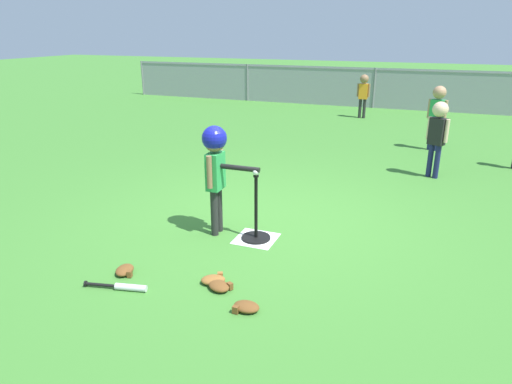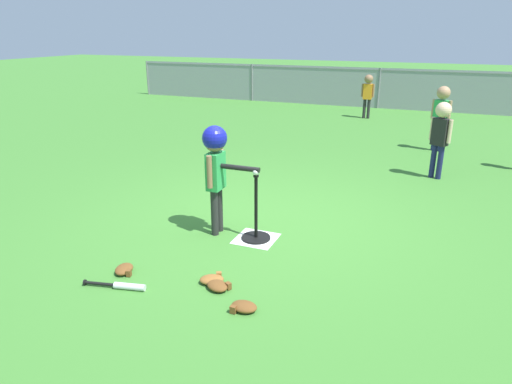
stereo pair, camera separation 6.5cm
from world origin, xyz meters
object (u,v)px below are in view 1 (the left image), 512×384
batter_child (216,158)px  fielder_deep_right (437,109)px  batting_tee (256,229)px  baseball_on_tee (256,172)px  glove_near_bats (213,280)px  glove_by_plate (125,270)px  glove_outfield_drop (246,307)px  fielder_near_left (363,90)px  glove_tossed_aside (219,286)px  spare_bat_silver (124,287)px  fielder_deep_left (438,129)px

batter_child → fielder_deep_right: batter_child is taller
batting_tee → batter_child: bearing=-179.0°
baseball_on_tee → fielder_deep_right: size_ratio=0.06×
baseball_on_tee → fielder_deep_right: bearing=70.8°
batting_tee → glove_near_bats: size_ratio=2.74×
fielder_deep_right → batting_tee: bearing=-109.2°
baseball_on_tee → glove_by_plate: bearing=-127.1°
glove_by_plate → fielder_deep_right: bearing=66.9°
glove_outfield_drop → baseball_on_tee: bearing=108.0°
glove_by_plate → glove_near_bats: bearing=10.0°
batting_tee → glove_by_plate: batting_tee is taller
batting_tee → fielder_deep_right: (1.71, 4.91, 0.66)m
fielder_near_left → glove_near_bats: 8.86m
glove_tossed_aside → batter_child: bearing=116.6°
baseball_on_tee → glove_outfield_drop: bearing=-72.0°
spare_bat_silver → glove_by_plate: bearing=125.4°
fielder_deep_left → glove_outfield_drop: fielder_deep_left is taller
fielder_deep_left → glove_by_plate: bearing=-121.7°
fielder_near_left → glove_tossed_aside: (0.18, -8.91, -0.68)m
glove_near_bats → fielder_near_left: bearing=90.5°
fielder_deep_right → glove_outfield_drop: (-1.29, -6.21, -0.74)m
batter_child → glove_near_bats: batter_child is taller
spare_bat_silver → glove_tossed_aside: (0.78, 0.32, 0.01)m
batter_child → fielder_deep_right: size_ratio=1.02×
batter_child → spare_bat_silver: size_ratio=2.12×
batting_tee → fielder_deep_right: fielder_deep_right is taller
spare_bat_silver → glove_tossed_aside: 0.85m
batting_tee → batter_child: 0.89m
fielder_deep_left → spare_bat_silver: bearing=-118.6°
baseball_on_tee → glove_by_plate: size_ratio=0.29×
fielder_near_left → baseball_on_tee: bearing=-89.3°
glove_by_plate → glove_outfield_drop: same height
fielder_deep_left → glove_near_bats: 4.52m
fielder_deep_left → spare_bat_silver: fielder_deep_left is taller
batter_child → fielder_near_left: (0.36, 7.83, -0.16)m
glove_near_bats → batting_tee: bearing=88.9°
fielder_deep_left → batter_child: bearing=-125.5°
baseball_on_tee → fielder_near_left: (-0.10, 7.82, -0.06)m
spare_bat_silver → glove_by_plate: size_ratio=2.27×
glove_by_plate → glove_near_bats: same height
batting_tee → fielder_deep_left: (1.75, 3.09, 0.63)m
fielder_near_left → glove_by_plate: bearing=-94.9°
baseball_on_tee → fielder_deep_left: (1.75, 3.09, -0.02)m
baseball_on_tee → batter_child: (-0.46, -0.01, 0.10)m
fielder_deep_right → baseball_on_tee: bearing=-109.2°
glove_near_bats → glove_outfield_drop: same height
batter_child → fielder_deep_right: 5.38m
fielder_deep_left → baseball_on_tee: bearing=-119.5°
baseball_on_tee → glove_tossed_aside: size_ratio=0.28×
glove_by_plate → glove_outfield_drop: size_ratio=1.16×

